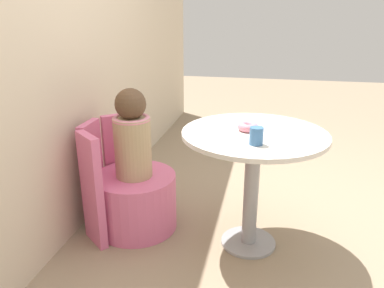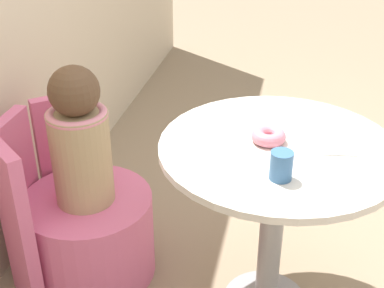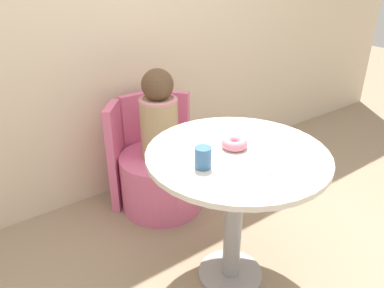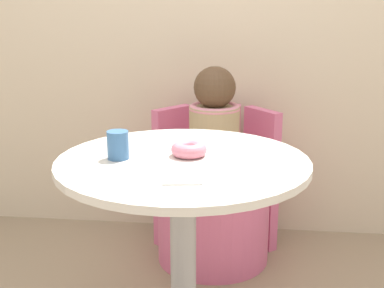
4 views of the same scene
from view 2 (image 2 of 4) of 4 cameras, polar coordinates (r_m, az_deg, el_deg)
round_table at (r=1.87m, az=9.00°, el=-4.07°), size 0.81×0.81×0.72m
tub_chair at (r=2.28m, az=-10.76°, el=-9.50°), size 0.52×0.52×0.37m
booth_backrest at (r=2.27m, az=-16.27°, el=-5.31°), size 0.62×0.23×0.70m
child_figure at (r=2.03m, az=-11.90°, el=0.44°), size 0.23×0.23×0.56m
donut at (r=1.80m, az=8.17°, el=0.84°), size 0.12×0.12×0.04m
cup at (r=1.60m, az=9.50°, el=-2.28°), size 0.07×0.07×0.09m
paper_napkin at (r=1.82m, az=15.23°, el=-0.31°), size 0.12×0.12×0.01m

